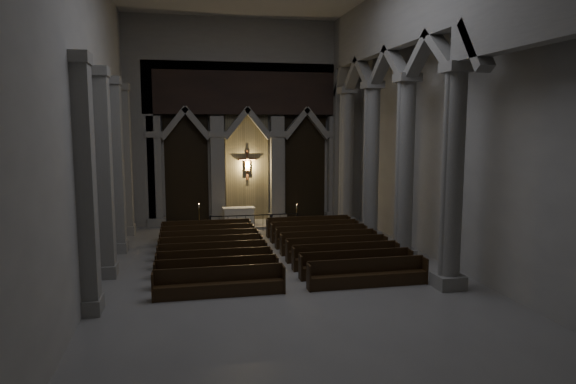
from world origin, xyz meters
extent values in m
plane|color=gray|center=(0.00, 0.00, 0.00)|extent=(24.00, 24.00, 0.00)
cube|color=#A6A39B|center=(0.00, 12.00, 6.00)|extent=(14.00, 0.10, 12.00)
cube|color=#A6A39B|center=(0.00, -12.00, 6.00)|extent=(14.00, 0.10, 12.00)
cube|color=#A6A39B|center=(-7.00, 0.00, 6.00)|extent=(0.10, 24.00, 12.00)
cube|color=#A6A39B|center=(7.00, 0.00, 6.00)|extent=(0.10, 24.00, 12.00)
cube|color=gray|center=(-5.40, 11.50, 3.20)|extent=(0.80, 0.50, 6.40)
cube|color=gray|center=(-5.40, 11.50, 0.25)|extent=(1.05, 0.70, 0.50)
cube|color=gray|center=(-5.40, 11.50, 5.35)|extent=(1.00, 0.65, 0.35)
cube|color=gray|center=(-1.80, 11.50, 3.20)|extent=(0.80, 0.50, 6.40)
cube|color=gray|center=(-1.80, 11.50, 0.25)|extent=(1.05, 0.70, 0.50)
cube|color=gray|center=(-1.80, 11.50, 5.35)|extent=(1.00, 0.65, 0.35)
cube|color=gray|center=(1.80, 11.50, 3.20)|extent=(0.80, 0.50, 6.40)
cube|color=gray|center=(1.80, 11.50, 0.25)|extent=(1.05, 0.70, 0.50)
cube|color=gray|center=(1.80, 11.50, 5.35)|extent=(1.00, 0.65, 0.35)
cube|color=gray|center=(5.40, 11.50, 3.20)|extent=(0.80, 0.50, 6.40)
cube|color=gray|center=(5.40, 11.50, 0.25)|extent=(1.05, 0.70, 0.50)
cube|color=gray|center=(5.40, 11.50, 5.35)|extent=(1.00, 0.65, 0.35)
cube|color=black|center=(-3.60, 11.85, 3.50)|extent=(2.60, 0.15, 7.00)
cube|color=#90835D|center=(0.00, 11.85, 3.50)|extent=(2.60, 0.15, 7.00)
cube|color=black|center=(3.60, 11.85, 3.50)|extent=(2.60, 0.15, 7.00)
cube|color=black|center=(0.00, 11.50, 8.00)|extent=(12.00, 0.50, 3.00)
cube|color=gray|center=(-6.20, 11.50, 4.50)|extent=(1.60, 0.50, 9.00)
cube|color=gray|center=(6.20, 11.50, 4.50)|extent=(1.60, 0.50, 9.00)
cube|color=gray|center=(0.00, 11.50, 10.50)|extent=(14.00, 0.50, 3.00)
plane|color=#E1AE65|center=(0.00, 11.82, 3.50)|extent=(1.50, 0.00, 1.50)
cube|color=brown|center=(0.00, 11.73, 3.50)|extent=(0.13, 0.08, 1.80)
cube|color=brown|center=(0.00, 11.73, 3.85)|extent=(1.10, 0.08, 0.13)
cube|color=tan|center=(0.00, 11.67, 3.45)|extent=(0.26, 0.10, 0.60)
sphere|color=tan|center=(0.00, 11.67, 3.85)|extent=(0.17, 0.17, 0.17)
cylinder|color=tan|center=(-0.26, 11.67, 3.82)|extent=(0.45, 0.08, 0.08)
cylinder|color=tan|center=(0.26, 11.67, 3.82)|extent=(0.45, 0.08, 0.08)
cube|color=gray|center=(5.50, 9.50, 0.25)|extent=(1.00, 1.00, 0.50)
cylinder|color=gray|center=(5.50, 9.50, 4.00)|extent=(0.70, 0.70, 7.50)
cube|color=gray|center=(5.50, 9.50, 7.85)|extent=(0.95, 0.95, 0.35)
cube|color=gray|center=(5.50, 5.50, 0.25)|extent=(1.00, 1.00, 0.50)
cylinder|color=gray|center=(5.50, 5.50, 4.00)|extent=(0.70, 0.70, 7.50)
cube|color=gray|center=(5.50, 5.50, 7.85)|extent=(0.95, 0.95, 0.35)
cube|color=gray|center=(5.50, 1.50, 0.25)|extent=(1.00, 1.00, 0.50)
cylinder|color=gray|center=(5.50, 1.50, 4.00)|extent=(0.70, 0.70, 7.50)
cube|color=gray|center=(5.50, 1.50, 7.85)|extent=(0.95, 0.95, 0.35)
cube|color=gray|center=(5.50, -2.50, 0.25)|extent=(1.00, 1.00, 0.50)
cylinder|color=gray|center=(5.50, -2.50, 4.00)|extent=(0.70, 0.70, 7.50)
cube|color=gray|center=(5.50, -2.50, 7.85)|extent=(0.95, 0.95, 0.35)
cube|color=gray|center=(5.50, 0.00, 10.60)|extent=(0.55, 24.00, 2.80)
cube|color=gray|center=(5.50, 11.40, 4.60)|extent=(0.55, 1.20, 9.20)
cube|color=gray|center=(-6.75, 9.50, 0.25)|extent=(0.60, 1.00, 0.50)
cube|color=gray|center=(-6.75, 9.50, 4.00)|extent=(0.50, 0.80, 7.50)
cube|color=gray|center=(-6.75, 9.50, 7.85)|extent=(0.60, 1.00, 0.35)
cube|color=gray|center=(-6.75, 5.50, 0.25)|extent=(0.60, 1.00, 0.50)
cube|color=gray|center=(-6.75, 5.50, 4.00)|extent=(0.50, 0.80, 7.50)
cube|color=gray|center=(-6.75, 5.50, 7.85)|extent=(0.60, 1.00, 0.35)
cube|color=gray|center=(-6.75, 1.50, 0.25)|extent=(0.60, 1.00, 0.50)
cube|color=gray|center=(-6.75, 1.50, 4.00)|extent=(0.50, 0.80, 7.50)
cube|color=gray|center=(-6.75, 1.50, 7.85)|extent=(0.60, 1.00, 0.35)
cube|color=gray|center=(-6.75, -2.50, 0.25)|extent=(0.60, 1.00, 0.50)
cube|color=gray|center=(-6.75, -2.50, 4.00)|extent=(0.50, 0.80, 7.50)
cube|color=gray|center=(-6.75, -2.50, 7.85)|extent=(0.60, 1.00, 0.35)
cube|color=gray|center=(0.00, 10.60, 0.07)|extent=(8.50, 2.60, 0.15)
cube|color=beige|center=(-0.67, 10.60, 0.61)|extent=(1.73, 0.67, 0.91)
cube|color=white|center=(-0.67, 10.60, 1.08)|extent=(1.87, 0.75, 0.04)
cube|color=black|center=(0.00, 8.83, 0.92)|extent=(4.85, 0.05, 0.05)
cube|color=black|center=(-2.43, 8.83, 0.49)|extent=(0.09, 0.09, 0.97)
cube|color=black|center=(2.43, 8.83, 0.49)|extent=(0.09, 0.09, 0.97)
cylinder|color=black|center=(-1.94, 8.83, 0.46)|extent=(0.02, 0.02, 0.89)
cylinder|color=black|center=(-1.46, 8.83, 0.46)|extent=(0.02, 0.02, 0.89)
cylinder|color=black|center=(-0.97, 8.83, 0.46)|extent=(0.02, 0.02, 0.89)
cylinder|color=black|center=(-0.49, 8.83, 0.46)|extent=(0.02, 0.02, 0.89)
cylinder|color=black|center=(0.00, 8.83, 0.46)|extent=(0.02, 0.02, 0.89)
cylinder|color=black|center=(0.49, 8.83, 0.46)|extent=(0.02, 0.02, 0.89)
cylinder|color=black|center=(0.97, 8.83, 0.46)|extent=(0.02, 0.02, 0.89)
cylinder|color=black|center=(1.46, 8.83, 0.46)|extent=(0.02, 0.02, 0.89)
cylinder|color=black|center=(1.94, 8.83, 0.46)|extent=(0.02, 0.02, 0.89)
cylinder|color=olive|center=(-2.99, 9.84, 0.03)|extent=(0.26, 0.26, 0.05)
cylinder|color=olive|center=(-2.99, 9.84, 0.65)|extent=(0.04, 0.04, 1.24)
cylinder|color=olive|center=(-2.99, 9.84, 1.26)|extent=(0.13, 0.13, 0.02)
cylinder|color=white|center=(-2.99, 9.84, 1.38)|extent=(0.05, 0.05, 0.22)
sphere|color=#F1A354|center=(-2.99, 9.84, 1.51)|extent=(0.05, 0.05, 0.05)
cylinder|color=olive|center=(2.57, 9.55, 0.02)|extent=(0.23, 0.23, 0.05)
cylinder|color=olive|center=(2.57, 9.55, 0.57)|extent=(0.03, 0.03, 1.09)
cylinder|color=olive|center=(2.57, 9.55, 1.12)|extent=(0.11, 0.11, 0.02)
cylinder|color=white|center=(2.57, 9.55, 1.22)|extent=(0.05, 0.05, 0.19)
sphere|color=#F1A354|center=(2.57, 9.55, 1.33)|extent=(0.04, 0.04, 0.04)
cube|color=black|center=(-2.70, 7.20, 0.24)|extent=(4.48, 0.43, 0.48)
cube|color=black|center=(-2.70, 7.41, 0.75)|extent=(4.48, 0.07, 0.53)
cube|color=black|center=(-4.94, 7.20, 0.48)|extent=(0.06, 0.48, 0.96)
cube|color=black|center=(-0.46, 7.20, 0.48)|extent=(0.06, 0.48, 0.96)
cube|color=black|center=(2.70, 7.20, 0.24)|extent=(4.48, 0.43, 0.48)
cube|color=black|center=(2.70, 7.41, 0.75)|extent=(4.48, 0.07, 0.53)
cube|color=black|center=(0.46, 7.20, 0.48)|extent=(0.06, 0.48, 0.96)
cube|color=black|center=(4.94, 7.20, 0.48)|extent=(0.06, 0.48, 0.96)
cube|color=black|center=(-2.70, 5.92, 0.24)|extent=(4.48, 0.43, 0.48)
cube|color=black|center=(-2.70, 6.13, 0.75)|extent=(4.48, 0.07, 0.53)
cube|color=black|center=(-4.94, 5.92, 0.48)|extent=(0.06, 0.48, 0.96)
cube|color=black|center=(-0.46, 5.92, 0.48)|extent=(0.06, 0.48, 0.96)
cube|color=black|center=(2.70, 5.92, 0.24)|extent=(4.48, 0.43, 0.48)
cube|color=black|center=(2.70, 6.13, 0.75)|extent=(4.48, 0.07, 0.53)
cube|color=black|center=(0.46, 5.92, 0.48)|extent=(0.06, 0.48, 0.96)
cube|color=black|center=(4.94, 5.92, 0.48)|extent=(0.06, 0.48, 0.96)
cube|color=black|center=(-2.70, 4.64, 0.24)|extent=(4.48, 0.43, 0.48)
cube|color=black|center=(-2.70, 4.84, 0.75)|extent=(4.48, 0.07, 0.53)
cube|color=black|center=(-4.94, 4.64, 0.48)|extent=(0.06, 0.48, 0.96)
cube|color=black|center=(-0.46, 4.64, 0.48)|extent=(0.06, 0.48, 0.96)
cube|color=black|center=(2.70, 4.64, 0.24)|extent=(4.48, 0.43, 0.48)
cube|color=black|center=(2.70, 4.84, 0.75)|extent=(4.48, 0.07, 0.53)
cube|color=black|center=(0.46, 4.64, 0.48)|extent=(0.06, 0.48, 0.96)
cube|color=black|center=(4.94, 4.64, 0.48)|extent=(0.06, 0.48, 0.96)
cube|color=black|center=(-2.70, 3.36, 0.24)|extent=(4.48, 0.43, 0.48)
cube|color=black|center=(-2.70, 3.56, 0.75)|extent=(4.48, 0.07, 0.53)
cube|color=black|center=(-4.94, 3.36, 0.48)|extent=(0.06, 0.48, 0.96)
cube|color=black|center=(-0.46, 3.36, 0.48)|extent=(0.06, 0.48, 0.96)
cube|color=black|center=(2.70, 3.36, 0.24)|extent=(4.48, 0.43, 0.48)
cube|color=black|center=(2.70, 3.56, 0.75)|extent=(4.48, 0.07, 0.53)
cube|color=black|center=(0.46, 3.36, 0.48)|extent=(0.06, 0.48, 0.96)
cube|color=black|center=(4.94, 3.36, 0.48)|extent=(0.06, 0.48, 0.96)
cube|color=black|center=(-2.70, 2.08, 0.24)|extent=(4.48, 0.43, 0.48)
cube|color=black|center=(-2.70, 2.28, 0.75)|extent=(4.48, 0.07, 0.53)
cube|color=black|center=(-4.94, 2.08, 0.48)|extent=(0.06, 0.48, 0.96)
cube|color=black|center=(-0.46, 2.08, 0.48)|extent=(0.06, 0.48, 0.96)
cube|color=black|center=(2.70, 2.08, 0.24)|extent=(4.48, 0.43, 0.48)
cube|color=black|center=(2.70, 2.28, 0.75)|extent=(4.48, 0.07, 0.53)
cube|color=black|center=(0.46, 2.08, 0.48)|extent=(0.06, 0.48, 0.96)
cube|color=black|center=(4.94, 2.08, 0.48)|extent=(0.06, 0.48, 0.96)
cube|color=black|center=(-2.70, 0.80, 0.24)|extent=(4.48, 0.43, 0.48)
cube|color=black|center=(-2.70, 1.00, 0.75)|extent=(4.48, 0.07, 0.53)
cube|color=black|center=(-4.94, 0.80, 0.48)|extent=(0.06, 0.48, 0.96)
cube|color=black|center=(-0.46, 0.80, 0.48)|extent=(0.06, 0.48, 0.96)
cube|color=black|center=(2.70, 0.80, 0.24)|extent=(4.48, 0.43, 0.48)
cube|color=black|center=(2.70, 1.00, 0.75)|extent=(4.48, 0.07, 0.53)
cube|color=black|center=(0.46, 0.80, 0.48)|extent=(0.06, 0.48, 0.96)
cube|color=black|center=(4.94, 0.80, 0.48)|extent=(0.06, 0.48, 0.96)
cube|color=black|center=(-2.70, -0.48, 0.24)|extent=(4.48, 0.43, 0.48)
cube|color=black|center=(-2.70, -0.28, 0.75)|extent=(4.48, 0.07, 0.53)
cube|color=black|center=(-4.94, -0.48, 0.48)|extent=(0.06, 0.48, 0.96)
cube|color=black|center=(-0.46, -0.48, 0.48)|extent=(0.06, 0.48, 0.96)
cube|color=black|center=(2.70, -0.48, 0.24)|extent=(4.48, 0.43, 0.48)
cube|color=black|center=(2.70, -0.28, 0.75)|extent=(4.48, 0.07, 0.53)
cube|color=black|center=(0.46, -0.48, 0.48)|extent=(0.06, 0.48, 0.96)
cube|color=black|center=(4.94, -0.48, 0.48)|extent=(0.06, 0.48, 0.96)
cube|color=black|center=(-2.70, -1.76, 0.24)|extent=(4.48, 0.43, 0.48)
cube|color=black|center=(-2.70, -1.56, 0.75)|extent=(4.48, 0.07, 0.53)
cube|color=black|center=(-4.94, -1.76, 0.48)|extent=(0.06, 0.48, 0.96)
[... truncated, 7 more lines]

